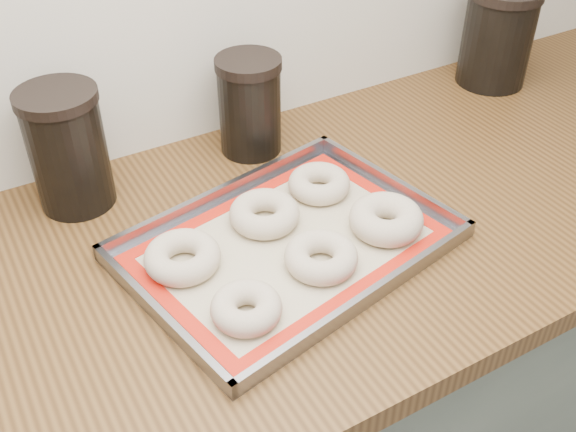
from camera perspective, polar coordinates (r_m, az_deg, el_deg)
cabinet at (r=1.45m, az=7.16°, el=-13.07°), size 3.00×0.65×0.86m
countertop at (r=1.14m, az=8.90°, el=1.28°), size 3.06×0.68×0.04m
baking_tray at (r=1.00m, az=0.00°, el=-2.40°), size 0.52×0.41×0.03m
baking_mat at (r=1.00m, az=-0.00°, el=-2.48°), size 0.47×0.37×0.00m
bagel_front_left at (r=0.88m, az=-3.55°, el=-7.77°), size 0.10×0.10×0.03m
bagel_front_mid at (r=0.95m, az=2.82°, el=-3.48°), size 0.14×0.14×0.04m
bagel_front_right at (r=1.03m, az=8.31°, el=-0.26°), size 0.15×0.15×0.04m
bagel_back_left at (r=0.96m, az=-8.92°, el=-3.45°), size 0.11×0.11×0.04m
bagel_back_mid at (r=1.03m, az=-2.01°, el=0.20°), size 0.15×0.15×0.04m
bagel_back_right at (r=1.10m, az=2.65°, el=2.76°), size 0.14×0.14×0.03m
canister_left at (r=1.09m, az=-18.15°, el=5.41°), size 0.12×0.12×0.20m
canister_mid at (r=1.18m, az=-3.26°, el=9.36°), size 0.11×0.11×0.17m
canister_right at (r=1.48m, az=17.32°, el=14.32°), size 0.15×0.15×0.20m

